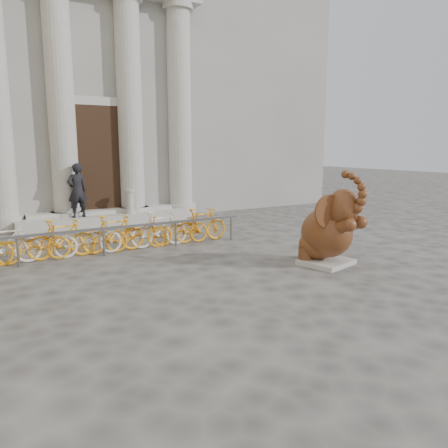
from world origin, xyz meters
TOP-DOWN VIEW (x-y plane):
  - ground at (0.00, 0.00)m, footprint 80.00×80.00m
  - classical_building at (0.00, 14.93)m, footprint 22.00×10.70m
  - entrance_steps at (0.00, 9.40)m, footprint 6.00×1.20m
  - elephant_statue at (3.03, 1.24)m, footprint 1.45×1.75m
  - bike_rack at (-1.31, 5.02)m, footprint 8.00×0.53m
  - pedestrian at (-0.97, 9.16)m, footprint 0.74×0.55m
  - balustrade_post at (0.85, 9.10)m, footprint 0.36×0.36m

SIDE VIEW (x-z plane):
  - ground at x=0.00m, z-range 0.00..0.00m
  - entrance_steps at x=0.00m, z-range 0.00..0.36m
  - bike_rack at x=-1.31m, z-range 0.00..1.00m
  - balustrade_post at x=0.85m, z-range 0.33..1.21m
  - elephant_statue at x=3.03m, z-range -0.30..1.92m
  - pedestrian at x=-0.97m, z-range 0.36..2.21m
  - classical_building at x=0.00m, z-range -0.02..11.98m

